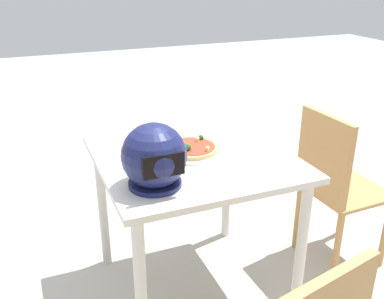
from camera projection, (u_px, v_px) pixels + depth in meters
name	position (u px, v px, depth m)	size (l,w,h in m)	color
ground_plane	(193.00, 287.00, 2.35)	(14.00, 14.00, 0.00)	#B2ADA3
dining_table	(193.00, 175.00, 2.10)	(0.88, 0.88, 0.77)	beige
pizza_plate	(191.00, 151.00, 2.07)	(0.31, 0.31, 0.01)	white
pizza	(190.00, 148.00, 2.06)	(0.26, 0.26, 0.05)	tan
motorcycle_helmet	(154.00, 157.00, 1.72)	(0.26, 0.26, 0.26)	#191E4C
chair_side	(334.00, 182.00, 2.38)	(0.41, 0.41, 0.90)	#B7844C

